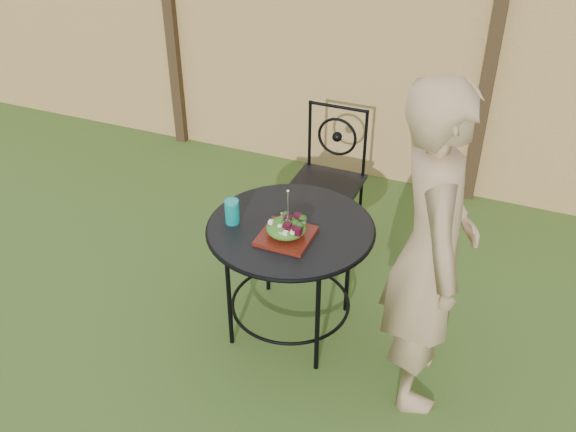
# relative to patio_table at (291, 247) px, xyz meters

# --- Properties ---
(ground) EXTENTS (60.00, 60.00, 0.00)m
(ground) POSITION_rel_patio_table_xyz_m (-0.56, -0.24, -0.59)
(ground) COLOR #214115
(ground) RESTS_ON ground
(fence) EXTENTS (8.00, 0.12, 1.90)m
(fence) POSITION_rel_patio_table_xyz_m (-0.56, 1.96, 0.36)
(fence) COLOR tan
(fence) RESTS_ON ground
(patio_table) EXTENTS (0.92, 0.92, 0.72)m
(patio_table) POSITION_rel_patio_table_xyz_m (0.00, 0.00, 0.00)
(patio_table) COLOR black
(patio_table) RESTS_ON ground
(patio_chair) EXTENTS (0.46, 0.46, 0.95)m
(patio_chair) POSITION_rel_patio_table_xyz_m (-0.12, 0.97, -0.08)
(patio_chair) COLOR black
(patio_chair) RESTS_ON ground
(diner) EXTENTS (0.59, 0.74, 1.75)m
(diner) POSITION_rel_patio_table_xyz_m (0.78, -0.15, 0.29)
(diner) COLOR #A07F5B
(diner) RESTS_ON ground
(salad_plate) EXTENTS (0.27, 0.27, 0.02)m
(salad_plate) POSITION_rel_patio_table_xyz_m (0.02, -0.11, 0.15)
(salad_plate) COLOR #460A0A
(salad_plate) RESTS_ON patio_table
(salad) EXTENTS (0.21, 0.21, 0.08)m
(salad) POSITION_rel_patio_table_xyz_m (0.02, -0.11, 0.20)
(salad) COLOR #235614
(salad) RESTS_ON salad_plate
(fork) EXTENTS (0.01, 0.01, 0.18)m
(fork) POSITION_rel_patio_table_xyz_m (0.03, -0.11, 0.33)
(fork) COLOR silver
(fork) RESTS_ON salad
(drinking_glass) EXTENTS (0.08, 0.08, 0.14)m
(drinking_glass) POSITION_rel_patio_table_xyz_m (-0.31, -0.09, 0.21)
(drinking_glass) COLOR #0D9992
(drinking_glass) RESTS_ON patio_table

